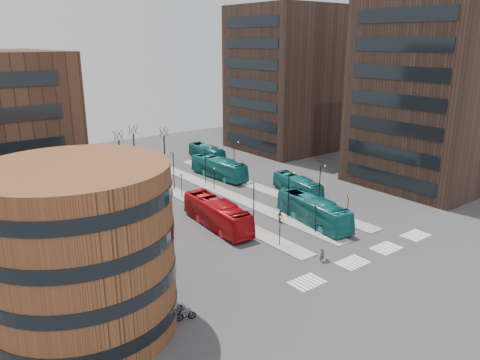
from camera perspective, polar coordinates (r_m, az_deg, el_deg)
ground at (r=51.47m, az=17.79°, el=-10.82°), size 160.00×160.00×0.00m
island_left at (r=68.84m, az=-5.08°, el=-2.90°), size 2.50×45.00×0.15m
island_mid at (r=72.06m, az=-1.07°, el=-1.93°), size 2.50×45.00×0.15m
island_right at (r=75.61m, az=2.58°, el=-1.04°), size 2.50×45.00×0.15m
suitcase at (r=52.22m, az=10.64°, el=-9.55°), size 0.47×0.42×0.50m
red_bus at (r=59.93m, az=-2.82°, el=-4.11°), size 4.16×13.24×3.63m
teal_bus_a at (r=61.76m, az=8.93°, el=-3.71°), size 4.78×12.94×3.52m
teal_bus_b at (r=81.48m, az=-2.60°, el=1.50°), size 3.63×12.71×3.50m
teal_bus_c at (r=72.86m, az=7.02°, el=-0.70°), size 4.14×10.74×2.92m
teal_bus_d at (r=93.81m, az=-4.08°, el=3.35°), size 3.08×10.78×2.97m
traveller at (r=51.88m, az=9.99°, el=-9.00°), size 0.60×0.41×1.62m
commuter_a at (r=55.59m, az=-0.22°, el=-6.82°), size 1.03×0.89×1.80m
commuter_b at (r=61.83m, az=4.91°, el=-4.50°), size 0.44×0.95×1.58m
commuter_c at (r=60.81m, az=8.31°, el=-4.91°), size 1.07×1.30×1.75m
bicycle_near at (r=42.27m, az=-6.99°, el=-15.80°), size 1.87×1.25×0.93m
bicycle_mid at (r=41.88m, az=-6.65°, el=-15.98°), size 1.91×1.08×1.11m
bicycle_far at (r=42.96m, az=-7.65°, el=-15.26°), size 1.78×0.73×0.92m
crosswalk_stripes at (r=54.79m, az=15.40°, el=-8.86°), size 22.35×2.40×0.01m
round_building at (r=39.82m, az=-18.98°, el=-8.12°), size 15.16×15.16×14.00m
tower_near at (r=82.04m, az=22.50°, el=9.80°), size 20.12×20.00×30.00m
tower_far at (r=103.25m, az=5.75°, el=12.13°), size 20.12×20.00×30.00m
sign_poles at (r=65.88m, az=2.29°, el=-1.61°), size 12.45×22.12×3.65m
lamp_posts at (r=69.86m, az=0.32°, el=0.48°), size 14.04×20.24×6.12m
bare_trees at (r=98.89m, az=-12.19°, el=4.44°), size 10.97×8.14×5.90m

